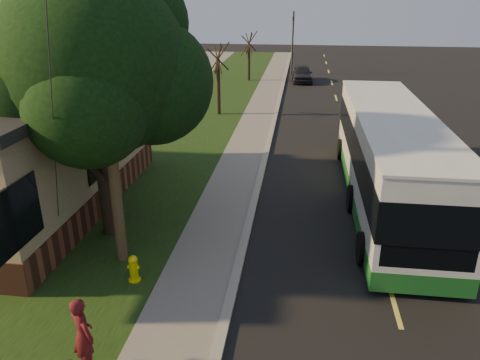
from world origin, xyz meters
name	(u,v)px	position (x,y,z in m)	size (l,w,h in m)	color
ground	(233,290)	(0.00, 0.00, 0.00)	(120.00, 120.00, 0.00)	black
road	(355,164)	(4.00, 10.00, 0.01)	(8.00, 80.00, 0.01)	black
curb	(265,159)	(0.00, 10.00, 0.06)	(0.25, 80.00, 0.12)	gray
sidewalk	(243,159)	(-1.00, 10.00, 0.04)	(2.00, 80.00, 0.08)	slate
grass_verge	(168,155)	(-4.50, 10.00, 0.04)	(5.00, 80.00, 0.07)	black
fire_hydrant	(134,268)	(-2.60, 0.00, 0.43)	(0.32, 0.32, 0.74)	yellow
utility_pole	(105,99)	(-3.31, 0.99, 4.63)	(2.86, 3.21, 9.07)	#473321
leafy_tree	(97,66)	(-4.17, 2.65, 5.17)	(6.30, 6.00, 7.80)	black
bare_tree_near	(218,80)	(-3.50, 18.00, 2.15)	(1.38, 1.21, 4.31)	black
bare_tree_far	(249,57)	(-3.00, 30.00, 2.00)	(1.38, 1.21, 4.03)	black
traffic_signal	(293,39)	(0.50, 34.00, 3.16)	(0.18, 0.22, 5.50)	#2D2D30
transit_bus	(389,155)	(4.67, 6.19, 1.75)	(2.80, 12.15, 3.29)	silver
skateboarder	(83,335)	(-2.50, -3.08, 0.90)	(0.60, 0.40, 1.65)	#4D0F14
dumpster	(67,139)	(-9.23, 9.75, 0.74)	(1.82, 1.58, 1.39)	black
distant_car	(302,74)	(1.50, 30.24, 0.68)	(1.62, 4.01, 1.37)	black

